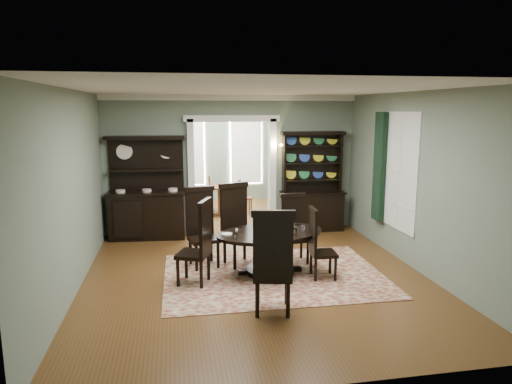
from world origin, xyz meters
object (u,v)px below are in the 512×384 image
sideboard (148,203)px  welsh_dresser (312,195)px  dining_table (270,244)px  parlor_table (220,196)px

sideboard → welsh_dresser: 3.61m
dining_table → parlor_table: parlor_table is taller
parlor_table → sideboard: bearing=-132.2°
welsh_dresser → dining_table: bearing=-119.5°
dining_table → sideboard: bearing=117.2°
welsh_dresser → parlor_table: 2.69m
sideboard → dining_table: bearing=-46.4°
welsh_dresser → parlor_table: bearing=136.2°
sideboard → parlor_table: sideboard is taller
parlor_table → welsh_dresser: bearing=-44.6°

